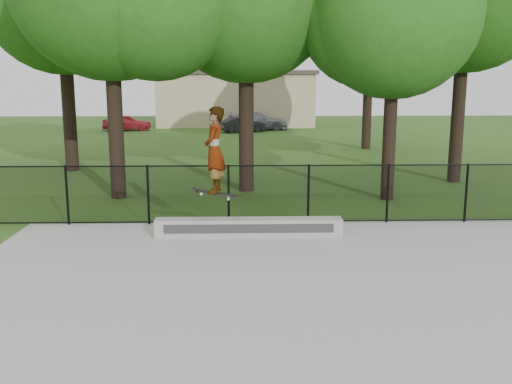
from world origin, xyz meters
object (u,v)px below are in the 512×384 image
(grind_ledge, at_px, (249,227))
(car_a, at_px, (127,123))
(car_b, at_px, (242,125))
(skater_airborne, at_px, (214,151))
(car_c, at_px, (257,121))

(grind_ledge, distance_m, car_a, 29.77)
(car_b, bearing_deg, car_a, 59.10)
(grind_ledge, distance_m, skater_airborne, 1.97)
(car_a, bearing_deg, car_b, -109.03)
(car_c, relative_size, skater_airborne, 1.97)
(grind_ledge, height_order, car_b, car_b)
(car_c, bearing_deg, car_b, 151.20)
(grind_ledge, relative_size, car_a, 1.26)
(car_a, height_order, skater_airborne, skater_airborne)
(car_a, relative_size, car_c, 0.85)
(skater_airborne, bearing_deg, grind_ledge, 16.97)
(car_b, relative_size, car_c, 0.72)
(grind_ledge, height_order, skater_airborne, skater_airborne)
(car_a, height_order, car_c, car_c)
(grind_ledge, xyz_separation_m, skater_airborne, (-0.76, -0.23, 1.80))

